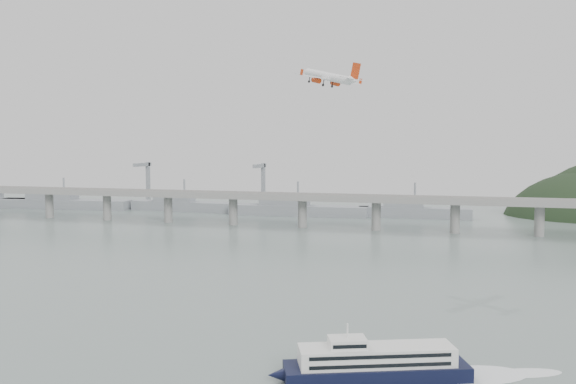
% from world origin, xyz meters
% --- Properties ---
extents(ground, '(900.00, 900.00, 0.00)m').
position_xyz_m(ground, '(0.00, 0.00, 0.00)').
color(ground, slate).
rests_on(ground, ground).
extents(bridge, '(800.00, 22.00, 23.90)m').
position_xyz_m(bridge, '(-1.15, 200.00, 17.65)').
color(bridge, gray).
rests_on(bridge, ground).
extents(distant_fleet, '(453.00, 60.90, 40.00)m').
position_xyz_m(distant_fleet, '(-155.36, 265.08, 6.22)').
color(distant_fleet, gray).
rests_on(distant_fleet, ground).
extents(ferry, '(70.83, 32.76, 13.95)m').
position_xyz_m(ferry, '(52.43, -53.92, 3.78)').
color(ferry, black).
rests_on(ferry, ground).
extents(airliner, '(32.23, 30.43, 10.97)m').
position_xyz_m(airliner, '(16.75, 60.51, 85.36)').
color(airliner, white).
rests_on(airliner, ground).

